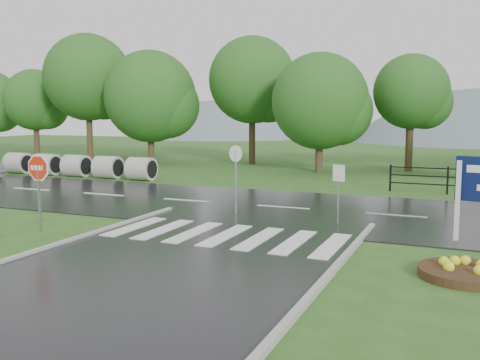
% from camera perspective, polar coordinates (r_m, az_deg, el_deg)
% --- Properties ---
extents(ground, '(120.00, 120.00, 0.00)m').
position_cam_1_polar(ground, '(10.84, -12.88, -11.52)').
color(ground, '#2C5A1E').
rests_on(ground, ground).
extents(main_road, '(90.00, 8.00, 0.04)m').
position_cam_1_polar(main_road, '(19.57, 4.60, -3.03)').
color(main_road, black).
rests_on(main_road, ground).
extents(crosswalk, '(6.50, 2.80, 0.02)m').
position_cam_1_polar(crosswalk, '(15.00, -1.54, -5.90)').
color(crosswalk, silver).
rests_on(crosswalk, ground).
extents(hills, '(102.00, 48.00, 48.00)m').
position_cam_1_polar(hills, '(75.73, 20.62, -7.90)').
color(hills, slate).
rests_on(hills, ground).
extents(treeline, '(83.20, 5.20, 10.00)m').
position_cam_1_polar(treeline, '(32.86, 14.08, 0.87)').
color(treeline, '#21561A').
rests_on(treeline, ground).
extents(culvert_pipes, '(9.70, 1.20, 1.20)m').
position_cam_1_polar(culvert_pipes, '(30.64, -17.04, 1.46)').
color(culvert_pipes, '#9E9B93').
rests_on(culvert_pipes, ground).
extents(stop_sign, '(1.07, 0.07, 2.41)m').
position_cam_1_polar(stop_sign, '(16.52, -20.72, 0.61)').
color(stop_sign, '#939399').
rests_on(stop_sign, ground).
extents(flower_bed, '(1.92, 1.92, 0.38)m').
position_cam_1_polar(flower_bed, '(12.33, 22.88, -8.94)').
color(flower_bed, '#332111').
rests_on(flower_bed, ground).
extents(reg_sign_small, '(0.40, 0.16, 1.88)m').
position_cam_1_polar(reg_sign_small, '(16.69, 10.48, -0.18)').
color(reg_sign_small, '#939399').
rests_on(reg_sign_small, ground).
extents(reg_sign_round, '(0.54, 0.18, 2.38)m').
position_cam_1_polar(reg_sign_round, '(17.97, -0.46, 0.89)').
color(reg_sign_round, '#939399').
rests_on(reg_sign_round, ground).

